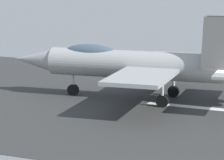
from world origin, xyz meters
TOP-DOWN VIEW (x-y plane):
  - ground_plane at (0.00, 0.00)m, footprint 400.00×400.00m
  - runway_strip at (-0.02, 0.00)m, footprint 240.00×26.00m
  - fighter_jet at (5.52, -0.64)m, footprint 16.88×13.20m

SIDE VIEW (x-z plane):
  - ground_plane at x=0.00m, z-range 0.00..0.00m
  - runway_strip at x=-0.02m, z-range 0.00..0.02m
  - fighter_jet at x=5.52m, z-range -0.40..5.17m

